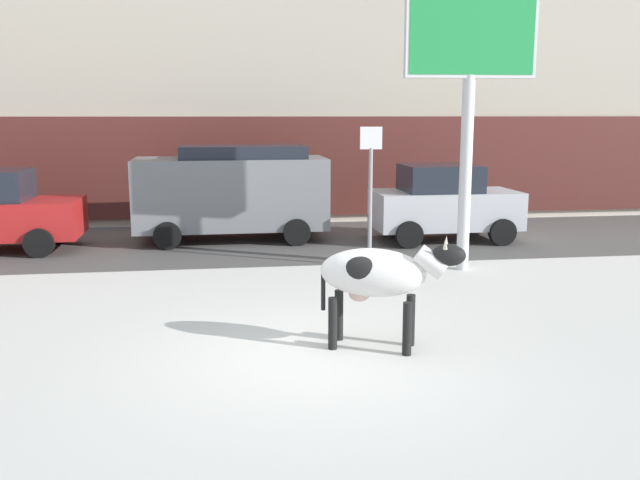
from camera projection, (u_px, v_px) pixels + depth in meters
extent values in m
plane|color=silver|center=(315.00, 360.00, 8.64)|extent=(120.00, 120.00, 0.00)
cube|color=#514F4C|center=(269.00, 242.00, 16.65)|extent=(60.00, 5.60, 0.01)
cube|color=#BCB29E|center=(253.00, 2.00, 21.27)|extent=(44.00, 6.00, 13.00)
cube|color=#5B2823|center=(261.00, 167.00, 19.19)|extent=(43.12, 0.10, 2.80)
ellipsoid|color=silver|center=(373.00, 273.00, 8.94)|extent=(1.52, 1.08, 0.64)
ellipsoid|color=black|center=(363.00, 271.00, 8.79)|extent=(0.62, 0.47, 0.40)
cylinder|color=black|center=(410.00, 320.00, 9.13)|extent=(0.12, 0.12, 0.70)
cylinder|color=black|center=(407.00, 329.00, 8.76)|extent=(0.12, 0.12, 0.70)
cylinder|color=black|center=(339.00, 315.00, 9.36)|extent=(0.12, 0.12, 0.70)
cylinder|color=black|center=(333.00, 323.00, 8.98)|extent=(0.12, 0.12, 0.70)
cylinder|color=silver|center=(431.00, 262.00, 8.73)|extent=(0.54, 0.42, 0.44)
ellipsoid|color=black|center=(448.00, 255.00, 8.66)|extent=(0.50, 0.39, 0.28)
cone|color=beige|center=(446.00, 241.00, 8.75)|extent=(0.10, 0.13, 0.15)
cone|color=beige|center=(445.00, 244.00, 8.54)|extent=(0.10, 0.13, 0.15)
cylinder|color=black|center=(323.00, 288.00, 9.14)|extent=(0.06, 0.06, 0.60)
ellipsoid|color=beige|center=(359.00, 294.00, 9.03)|extent=(0.35, 0.33, 0.20)
cylinder|color=silver|center=(465.00, 175.00, 13.36)|extent=(0.24, 0.24, 3.80)
cube|color=silver|center=(471.00, 29.00, 12.86)|extent=(2.53, 0.34, 1.82)
cube|color=green|center=(472.00, 28.00, 12.83)|extent=(2.41, 0.30, 1.70)
cylinder|color=black|center=(57.00, 230.00, 16.48)|extent=(0.64, 0.23, 0.64)
cylinder|color=black|center=(39.00, 243.00, 14.77)|extent=(0.64, 0.23, 0.64)
cube|color=slate|center=(231.00, 193.00, 16.66)|extent=(4.62, 1.94, 1.70)
cube|color=#1E232D|center=(243.00, 152.00, 16.52)|extent=(3.01, 1.70, 0.30)
cylinder|color=black|center=(288.00, 220.00, 17.96)|extent=(0.64, 0.23, 0.64)
cylinder|color=black|center=(297.00, 232.00, 16.11)|extent=(0.64, 0.23, 0.64)
cylinder|color=black|center=(172.00, 223.00, 17.51)|extent=(0.64, 0.23, 0.64)
cylinder|color=black|center=(168.00, 236.00, 15.67)|extent=(0.64, 0.23, 0.64)
cube|color=#B7BABF|center=(445.00, 209.00, 16.71)|extent=(3.51, 1.73, 0.90)
cube|color=#1E232D|center=(440.00, 178.00, 16.54)|extent=(1.81, 1.51, 0.64)
cylinder|color=black|center=(476.00, 221.00, 17.78)|extent=(0.64, 0.23, 0.64)
cylinder|color=black|center=(502.00, 232.00, 16.13)|extent=(0.64, 0.23, 0.64)
cylinder|color=black|center=(391.00, 223.00, 17.45)|extent=(0.64, 0.23, 0.64)
cylinder|color=black|center=(409.00, 235.00, 15.79)|extent=(0.64, 0.23, 0.64)
cylinder|color=#282833|center=(128.00, 209.00, 19.18)|extent=(0.24, 0.24, 0.88)
cube|color=maroon|center=(126.00, 182.00, 19.04)|extent=(0.36, 0.22, 0.64)
sphere|color=beige|center=(125.00, 167.00, 18.96)|extent=(0.20, 0.20, 0.20)
cylinder|color=gray|center=(370.00, 208.00, 13.71)|extent=(0.08, 0.08, 2.40)
cube|color=silver|center=(371.00, 138.00, 13.46)|extent=(0.44, 0.04, 0.44)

